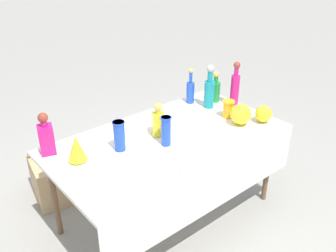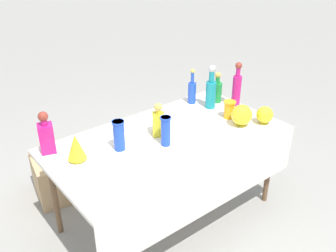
{
  "view_description": "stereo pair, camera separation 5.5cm",
  "coord_description": "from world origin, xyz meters",
  "px_view_note": "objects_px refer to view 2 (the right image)",
  "views": [
    {
      "loc": [
        -1.58,
        -1.9,
        2.18
      ],
      "look_at": [
        0.0,
        0.0,
        0.86
      ],
      "focal_mm": 40.0,
      "sensor_mm": 36.0,
      "label": 1
    },
    {
      "loc": [
        -1.54,
        -1.93,
        2.18
      ],
      "look_at": [
        0.0,
        0.0,
        0.86
      ],
      "focal_mm": 40.0,
      "sensor_mm": 36.0,
      "label": 2
    }
  ],
  "objects_px": {
    "square_decanter_1": "(46,135)",
    "cardboard_box_behind_left": "(65,174)",
    "fluted_vase_0": "(76,147)",
    "round_bowl_1": "(265,115)",
    "tall_bottle_1": "(237,88)",
    "tall_bottle_3": "(192,91)",
    "slender_vase_0": "(166,130)",
    "round_bowl_0": "(242,115)",
    "tall_bottle_2": "(217,90)",
    "tall_bottle_0": "(211,91)",
    "square_decanter_0": "(158,121)",
    "slender_vase_2": "(119,135)",
    "slender_vase_1": "(229,109)"
  },
  "relations": [
    {
      "from": "slender_vase_0",
      "to": "round_bowl_0",
      "type": "distance_m",
      "value": 0.68
    },
    {
      "from": "square_decanter_1",
      "to": "cardboard_box_behind_left",
      "type": "relative_size",
      "value": 0.53
    },
    {
      "from": "round_bowl_1",
      "to": "tall_bottle_1",
      "type": "bearing_deg",
      "value": 79.9
    },
    {
      "from": "slender_vase_1",
      "to": "round_bowl_0",
      "type": "relative_size",
      "value": 0.84
    },
    {
      "from": "square_decanter_1",
      "to": "round_bowl_0",
      "type": "bearing_deg",
      "value": -22.95
    },
    {
      "from": "slender_vase_0",
      "to": "slender_vase_2",
      "type": "relative_size",
      "value": 1.01
    },
    {
      "from": "tall_bottle_1",
      "to": "round_bowl_1",
      "type": "bearing_deg",
      "value": -100.1
    },
    {
      "from": "fluted_vase_0",
      "to": "round_bowl_1",
      "type": "distance_m",
      "value": 1.51
    },
    {
      "from": "tall_bottle_0",
      "to": "slender_vase_1",
      "type": "xyz_separation_m",
      "value": [
        -0.02,
        -0.24,
        -0.08
      ]
    },
    {
      "from": "tall_bottle_0",
      "to": "tall_bottle_1",
      "type": "bearing_deg",
      "value": -30.86
    },
    {
      "from": "tall_bottle_0",
      "to": "slender_vase_0",
      "type": "bearing_deg",
      "value": -159.62
    },
    {
      "from": "cardboard_box_behind_left",
      "to": "square_decanter_1",
      "type": "bearing_deg",
      "value": -119.13
    },
    {
      "from": "round_bowl_1",
      "to": "tall_bottle_2",
      "type": "bearing_deg",
      "value": 89.67
    },
    {
      "from": "square_decanter_0",
      "to": "round_bowl_0",
      "type": "relative_size",
      "value": 1.51
    },
    {
      "from": "slender_vase_0",
      "to": "round_bowl_0",
      "type": "relative_size",
      "value": 1.29
    },
    {
      "from": "tall_bottle_0",
      "to": "slender_vase_1",
      "type": "relative_size",
      "value": 2.64
    },
    {
      "from": "slender_vase_0",
      "to": "tall_bottle_0",
      "type": "bearing_deg",
      "value": 20.38
    },
    {
      "from": "tall_bottle_1",
      "to": "tall_bottle_2",
      "type": "relative_size",
      "value": 1.43
    },
    {
      "from": "slender_vase_1",
      "to": "round_bowl_0",
      "type": "bearing_deg",
      "value": -99.07
    },
    {
      "from": "cardboard_box_behind_left",
      "to": "tall_bottle_0",
      "type": "bearing_deg",
      "value": -29.07
    },
    {
      "from": "tall_bottle_1",
      "to": "fluted_vase_0",
      "type": "xyz_separation_m",
      "value": [
        -1.5,
        0.08,
        -0.07
      ]
    },
    {
      "from": "slender_vase_2",
      "to": "fluted_vase_0",
      "type": "height_order",
      "value": "slender_vase_2"
    },
    {
      "from": "square_decanter_0",
      "to": "slender_vase_2",
      "type": "xyz_separation_m",
      "value": [
        -0.35,
        0.01,
        0.0
      ]
    },
    {
      "from": "tall_bottle_0",
      "to": "round_bowl_0",
      "type": "bearing_deg",
      "value": -96.16
    },
    {
      "from": "fluted_vase_0",
      "to": "cardboard_box_behind_left",
      "type": "relative_size",
      "value": 0.33
    },
    {
      "from": "square_decanter_0",
      "to": "square_decanter_1",
      "type": "xyz_separation_m",
      "value": [
        -0.76,
        0.29,
        0.02
      ]
    },
    {
      "from": "slender_vase_2",
      "to": "tall_bottle_2",
      "type": "bearing_deg",
      "value": 8.03
    },
    {
      "from": "tall_bottle_2",
      "to": "square_decanter_0",
      "type": "distance_m",
      "value": 0.81
    },
    {
      "from": "slender_vase_2",
      "to": "square_decanter_0",
      "type": "bearing_deg",
      "value": -0.89
    },
    {
      "from": "tall_bottle_1",
      "to": "tall_bottle_2",
      "type": "xyz_separation_m",
      "value": [
        -0.06,
        0.17,
        -0.06
      ]
    },
    {
      "from": "square_decanter_1",
      "to": "cardboard_box_behind_left",
      "type": "xyz_separation_m",
      "value": [
        0.26,
        0.46,
        -0.7
      ]
    },
    {
      "from": "tall_bottle_2",
      "to": "fluted_vase_0",
      "type": "distance_m",
      "value": 1.44
    },
    {
      "from": "tall_bottle_1",
      "to": "fluted_vase_0",
      "type": "distance_m",
      "value": 1.51
    },
    {
      "from": "tall_bottle_1",
      "to": "tall_bottle_3",
      "type": "xyz_separation_m",
      "value": [
        -0.26,
        0.29,
        -0.06
      ]
    },
    {
      "from": "slender_vase_0",
      "to": "round_bowl_0",
      "type": "height_order",
      "value": "slender_vase_0"
    },
    {
      "from": "fluted_vase_0",
      "to": "round_bowl_1",
      "type": "relative_size",
      "value": 1.34
    },
    {
      "from": "tall_bottle_3",
      "to": "round_bowl_1",
      "type": "xyz_separation_m",
      "value": [
        0.19,
        -0.67,
        -0.04
      ]
    },
    {
      "from": "tall_bottle_3",
      "to": "slender_vase_2",
      "type": "xyz_separation_m",
      "value": [
        -0.94,
        -0.28,
        0.0
      ]
    },
    {
      "from": "slender_vase_1",
      "to": "square_decanter_0",
      "type": "bearing_deg",
      "value": 168.31
    },
    {
      "from": "square_decanter_0",
      "to": "tall_bottle_2",
      "type": "bearing_deg",
      "value": 11.84
    },
    {
      "from": "slender_vase_1",
      "to": "fluted_vase_0",
      "type": "xyz_separation_m",
      "value": [
        -1.29,
        0.2,
        0.02
      ]
    },
    {
      "from": "tall_bottle_1",
      "to": "slender_vase_1",
      "type": "relative_size",
      "value": 2.73
    },
    {
      "from": "tall_bottle_1",
      "to": "round_bowl_0",
      "type": "height_order",
      "value": "tall_bottle_1"
    },
    {
      "from": "tall_bottle_1",
      "to": "cardboard_box_behind_left",
      "type": "xyz_separation_m",
      "value": [
        -1.36,
        0.76,
        -0.74
      ]
    },
    {
      "from": "tall_bottle_0",
      "to": "round_bowl_0",
      "type": "xyz_separation_m",
      "value": [
        -0.04,
        -0.4,
        -0.07
      ]
    },
    {
      "from": "square_decanter_0",
      "to": "slender_vase_0",
      "type": "bearing_deg",
      "value": -107.66
    },
    {
      "from": "tall_bottle_0",
      "to": "fluted_vase_0",
      "type": "distance_m",
      "value": 1.31
    },
    {
      "from": "square_decanter_1",
      "to": "slender_vase_0",
      "type": "height_order",
      "value": "square_decanter_1"
    },
    {
      "from": "tall_bottle_1",
      "to": "tall_bottle_2",
      "type": "height_order",
      "value": "tall_bottle_1"
    },
    {
      "from": "tall_bottle_0",
      "to": "fluted_vase_0",
      "type": "bearing_deg",
      "value": -178.14
    }
  ]
}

